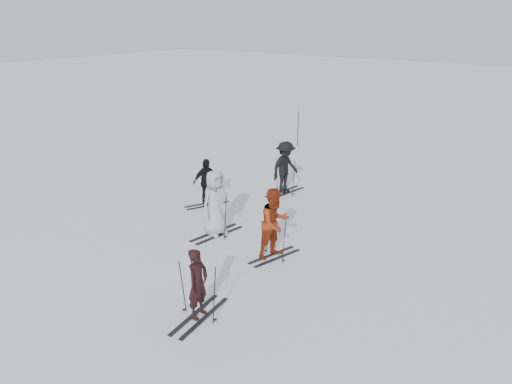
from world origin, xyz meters
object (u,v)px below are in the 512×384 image
(skier_near_dark, at_px, (198,285))
(skier_uphill_far, at_px, (285,168))
(skier_grey, at_px, (216,204))
(skier_red, at_px, (275,224))
(skier_uphill_left, at_px, (206,183))
(piste_marker, at_px, (298,129))

(skier_near_dark, xyz_separation_m, skier_uphill_far, (-2.90, 7.81, 0.16))
(skier_grey, relative_size, skier_uphill_far, 1.04)
(skier_near_dark, bearing_deg, skier_red, -3.27)
(skier_red, height_order, skier_grey, skier_grey)
(skier_uphill_left, bearing_deg, skier_grey, -107.98)
(skier_uphill_left, xyz_separation_m, piste_marker, (-1.79, 8.77, 0.07))
(skier_near_dark, height_order, skier_uphill_far, skier_uphill_far)
(skier_grey, distance_m, piste_marker, 11.07)
(skier_red, height_order, piste_marker, skier_red)
(skier_near_dark, xyz_separation_m, skier_grey, (-2.51, 3.50, 0.19))
(piste_marker, bearing_deg, skier_uphill_far, -61.98)
(skier_near_dark, distance_m, skier_red, 3.33)
(skier_uphill_far, bearing_deg, skier_grey, -166.43)
(skier_red, bearing_deg, piste_marker, 42.75)
(skier_grey, height_order, piste_marker, skier_grey)
(skier_grey, relative_size, skier_uphill_left, 1.22)
(skier_uphill_left, xyz_separation_m, skier_uphill_far, (1.48, 2.64, 0.14))
(skier_red, distance_m, skier_uphill_far, 5.21)
(skier_red, bearing_deg, skier_near_dark, -161.26)
(skier_grey, bearing_deg, piste_marker, 27.29)
(skier_grey, bearing_deg, skier_uphill_left, 56.14)
(piste_marker, bearing_deg, skier_uphill_left, -78.48)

